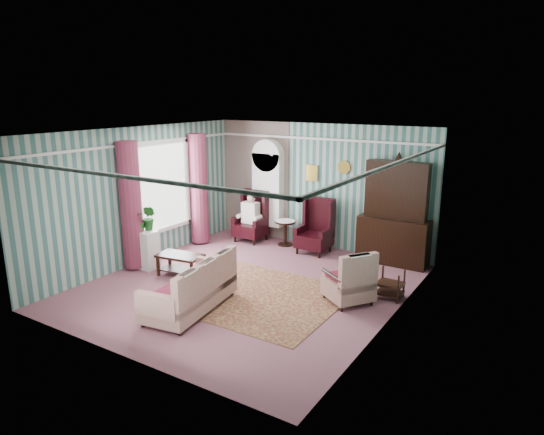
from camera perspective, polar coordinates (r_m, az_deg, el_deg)
The scene contains 17 objects.
floor at distance 9.32m, azimuth -2.89°, elevation -8.06°, with size 6.00×6.00×0.00m, color #7F4A56.
room_shell at distance 9.25m, azimuth -5.57°, elevation 4.69°, with size 5.53×6.02×2.91m.
bookcase at distance 11.97m, azimuth -0.51°, elevation 2.66°, with size 0.80×0.28×2.24m, color silver.
dresser_hutch at distance 10.50m, azimuth 14.26°, elevation 0.88°, with size 1.50×0.56×2.36m, color black.
wingback_left at distance 11.90m, azimuth -2.53°, elevation 0.13°, with size 0.76×0.80×1.25m, color black.
wingback_right at distance 11.04m, azimuth 4.99°, elevation -1.05°, with size 0.76×0.80×1.25m, color black.
seated_woman at distance 11.91m, azimuth -2.52°, elevation -0.03°, with size 0.44×0.40×1.18m, color silver, non-canonical shape.
round_side_table at distance 11.64m, azimuth 1.57°, elevation -1.84°, with size 0.50×0.50×0.60m, color black.
nest_table at distance 8.95m, azimuth 13.74°, elevation -7.58°, with size 0.45×0.38×0.54m, color black.
plant_stand at distance 10.46m, azimuth -14.75°, elevation -3.65°, with size 0.55×0.35×0.80m, color silver.
rug at distance 8.93m, azimuth -2.40°, elevation -9.04°, with size 3.20×2.60×0.01m, color #46171C.
sofa at distance 8.24m, azimuth -9.72°, elevation -7.07°, with size 1.87×0.91×1.14m, color #B4AF8B.
floral_armchair at distance 8.57m, azimuth 9.01°, elevation -6.71°, with size 0.79×0.82×1.00m, color #C2B096.
coffee_table at distance 9.92m, azimuth -10.73°, elevation -5.51°, with size 0.90×0.49×0.44m, color black.
potted_plant_a at distance 10.26m, azimuth -15.41°, elevation -0.44°, with size 0.39×0.34×0.44m, color #2C5A1C.
potted_plant_b at distance 10.31m, azimuth -14.26°, elevation -0.04°, with size 0.29×0.23×0.53m, color #224D18.
potted_plant_c at distance 10.39m, azimuth -15.28°, elevation -0.41°, with size 0.21×0.21×0.38m, color #19501B.
Camera 1 is at (4.95, -7.05, 3.56)m, focal length 32.00 mm.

